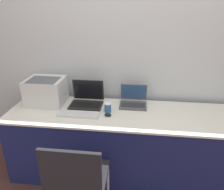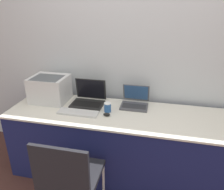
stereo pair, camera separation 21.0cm
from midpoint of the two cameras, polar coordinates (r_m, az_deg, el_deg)
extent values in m
cube|color=silver|center=(2.48, 1.67, 11.32)|extent=(8.00, 0.05, 2.60)
cube|color=#191E51|center=(2.46, 0.43, -12.76)|extent=(2.40, 0.68, 0.73)
cube|color=silver|center=(2.26, 0.45, -4.98)|extent=(2.42, 0.70, 0.02)
cube|color=silver|center=(2.55, -19.10, 0.90)|extent=(0.40, 0.34, 0.29)
cube|color=#51565B|center=(2.48, -19.77, 3.12)|extent=(0.32, 0.26, 0.05)
cube|color=black|center=(2.42, -9.31, -2.75)|extent=(0.35, 0.24, 0.02)
cube|color=black|center=(2.41, -9.40, -2.65)|extent=(0.31, 0.13, 0.00)
cube|color=black|center=(2.50, -8.62, 1.32)|extent=(0.35, 0.04, 0.24)
cube|color=black|center=(2.49, -8.67, 1.28)|extent=(0.32, 0.03, 0.22)
cube|color=#4C4C51|center=(2.39, 3.02, -2.83)|extent=(0.29, 0.21, 0.02)
cube|color=#2D2D30|center=(2.38, 3.00, -2.71)|extent=(0.26, 0.12, 0.00)
cube|color=#4C4C51|center=(2.48, 3.31, 0.82)|extent=(0.29, 0.08, 0.20)
cube|color=#2D5184|center=(2.47, 3.30, 0.81)|extent=(0.26, 0.07, 0.18)
cube|color=silver|center=(2.25, -11.46, -5.02)|extent=(0.42, 0.13, 0.02)
cylinder|color=#285699|center=(2.26, -3.78, -3.41)|extent=(0.07, 0.07, 0.09)
cylinder|color=white|center=(2.24, -3.82, -2.27)|extent=(0.07, 0.07, 0.01)
ellipsoid|color=black|center=(2.19, -3.86, -5.22)|extent=(0.07, 0.04, 0.04)
cube|color=black|center=(2.00, -11.55, -20.52)|extent=(0.45, 0.46, 0.04)
cube|color=black|center=(1.70, -14.51, -19.73)|extent=(0.45, 0.03, 0.42)
cylinder|color=silver|center=(2.36, -14.58, -20.32)|extent=(0.02, 0.02, 0.42)
cylinder|color=silver|center=(2.27, -3.89, -21.78)|extent=(0.02, 0.02, 0.42)
camera|label=1|loc=(0.10, -92.71, -1.15)|focal=35.00mm
camera|label=2|loc=(0.10, 87.29, 1.15)|focal=35.00mm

